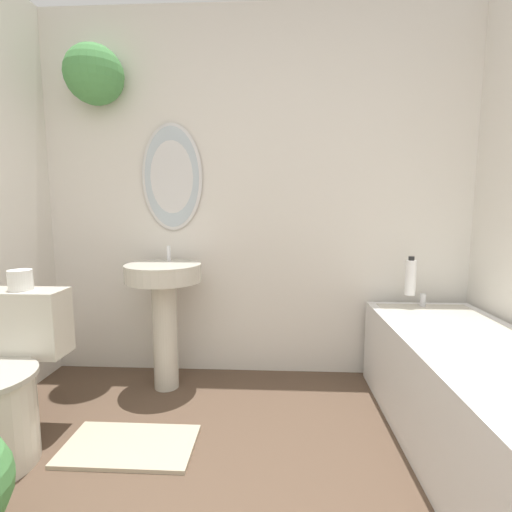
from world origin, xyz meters
TOP-DOWN VIEW (x-y plane):
  - wall_back at (-0.11, 2.31)m, footprint 2.92×0.36m
  - pedestal_sink at (-0.55, 2.03)m, footprint 0.46×0.46m
  - bathtub at (1.05, 1.48)m, footprint 0.65×1.53m
  - shampoo_bottle at (0.96, 2.12)m, footprint 0.06×0.06m
  - bath_mat at (-0.55, 1.42)m, footprint 0.61×0.34m
  - toilet_paper_roll at (-1.12, 1.56)m, footprint 0.11×0.11m

SIDE VIEW (x-z plane):
  - bath_mat at x=-0.55m, z-range 0.00..0.02m
  - bathtub at x=1.05m, z-range -0.03..0.57m
  - pedestal_sink at x=-0.55m, z-range 0.13..1.02m
  - shampoo_bottle at x=0.96m, z-range 0.59..0.83m
  - toilet_paper_roll at x=-1.12m, z-range 0.72..0.82m
  - wall_back at x=-0.11m, z-range 0.08..2.48m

